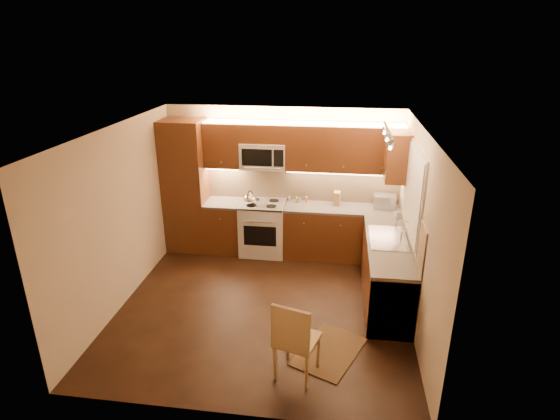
# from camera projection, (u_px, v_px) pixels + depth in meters

# --- Properties ---
(floor) EXTENTS (4.00, 4.00, 0.01)m
(floor) POSITION_uv_depth(u_px,v_px,m) (264.00, 305.00, 6.42)
(floor) COLOR black
(floor) RESTS_ON ground
(ceiling) EXTENTS (4.00, 4.00, 0.01)m
(ceiling) POSITION_uv_depth(u_px,v_px,m) (262.00, 131.00, 5.52)
(ceiling) COLOR beige
(ceiling) RESTS_ON ground
(wall_back) EXTENTS (4.00, 0.01, 2.50)m
(wall_back) POSITION_uv_depth(u_px,v_px,m) (283.00, 180.00, 7.82)
(wall_back) COLOR tan
(wall_back) RESTS_ON ground
(wall_front) EXTENTS (4.00, 0.01, 2.50)m
(wall_front) POSITION_uv_depth(u_px,v_px,m) (226.00, 309.00, 4.12)
(wall_front) COLOR tan
(wall_front) RESTS_ON ground
(wall_left) EXTENTS (0.01, 4.00, 2.50)m
(wall_left) POSITION_uv_depth(u_px,v_px,m) (121.00, 217.00, 6.22)
(wall_left) COLOR tan
(wall_left) RESTS_ON ground
(wall_right) EXTENTS (0.01, 4.00, 2.50)m
(wall_right) POSITION_uv_depth(u_px,v_px,m) (418.00, 233.00, 5.72)
(wall_right) COLOR tan
(wall_right) RESTS_ON ground
(pantry) EXTENTS (0.70, 0.60, 2.30)m
(pantry) POSITION_uv_depth(u_px,v_px,m) (186.00, 186.00, 7.79)
(pantry) COLOR #4A2910
(pantry) RESTS_ON floor
(base_cab_back_left) EXTENTS (0.62, 0.60, 0.86)m
(base_cab_back_left) POSITION_uv_depth(u_px,v_px,m) (225.00, 227.00, 7.96)
(base_cab_back_left) COLOR #4A2910
(base_cab_back_left) RESTS_ON floor
(counter_back_left) EXTENTS (0.62, 0.60, 0.04)m
(counter_back_left) POSITION_uv_depth(u_px,v_px,m) (224.00, 203.00, 7.80)
(counter_back_left) COLOR #3A3835
(counter_back_left) RESTS_ON base_cab_back_left
(base_cab_back_right) EXTENTS (1.92, 0.60, 0.86)m
(base_cab_back_right) POSITION_uv_depth(u_px,v_px,m) (341.00, 233.00, 7.70)
(base_cab_back_right) COLOR #4A2910
(base_cab_back_right) RESTS_ON floor
(counter_back_right) EXTENTS (1.92, 0.60, 0.04)m
(counter_back_right) POSITION_uv_depth(u_px,v_px,m) (342.00, 209.00, 7.54)
(counter_back_right) COLOR #3A3835
(counter_back_right) RESTS_ON base_cab_back_right
(base_cab_right) EXTENTS (0.60, 2.00, 0.86)m
(base_cab_right) POSITION_uv_depth(u_px,v_px,m) (386.00, 273.00, 6.42)
(base_cab_right) COLOR #4A2910
(base_cab_right) RESTS_ON floor
(counter_right) EXTENTS (0.60, 2.00, 0.04)m
(counter_right) POSITION_uv_depth(u_px,v_px,m) (389.00, 244.00, 6.26)
(counter_right) COLOR #3A3835
(counter_right) RESTS_ON base_cab_right
(dishwasher) EXTENTS (0.58, 0.60, 0.84)m
(dishwasher) POSITION_uv_depth(u_px,v_px,m) (391.00, 299.00, 5.77)
(dishwasher) COLOR silver
(dishwasher) RESTS_ON floor
(backsplash_back) EXTENTS (3.30, 0.02, 0.60)m
(backsplash_back) POSITION_uv_depth(u_px,v_px,m) (303.00, 183.00, 7.78)
(backsplash_back) COLOR tan
(backsplash_back) RESTS_ON wall_back
(backsplash_right) EXTENTS (0.02, 2.00, 0.60)m
(backsplash_right) POSITION_uv_depth(u_px,v_px,m) (413.00, 224.00, 6.10)
(backsplash_right) COLOR tan
(backsplash_right) RESTS_ON wall_right
(upper_cab_back_left) EXTENTS (0.62, 0.35, 0.75)m
(upper_cab_back_left) POSITION_uv_depth(u_px,v_px,m) (223.00, 145.00, 7.55)
(upper_cab_back_left) COLOR #4A2910
(upper_cab_back_left) RESTS_ON wall_back
(upper_cab_back_right) EXTENTS (1.92, 0.35, 0.75)m
(upper_cab_back_right) POSITION_uv_depth(u_px,v_px,m) (345.00, 149.00, 7.30)
(upper_cab_back_right) COLOR #4A2910
(upper_cab_back_right) RESTS_ON wall_back
(upper_cab_bridge) EXTENTS (0.76, 0.35, 0.31)m
(upper_cab_bridge) POSITION_uv_depth(u_px,v_px,m) (263.00, 133.00, 7.39)
(upper_cab_bridge) COLOR #4A2910
(upper_cab_bridge) RESTS_ON wall_back
(upper_cab_right_corner) EXTENTS (0.35, 0.50, 0.75)m
(upper_cab_right_corner) POSITION_uv_depth(u_px,v_px,m) (397.00, 157.00, 6.80)
(upper_cab_right_corner) COLOR #4A2910
(upper_cab_right_corner) RESTS_ON wall_right
(stove) EXTENTS (0.76, 0.65, 0.92)m
(stove) POSITION_uv_depth(u_px,v_px,m) (263.00, 228.00, 7.84)
(stove) COLOR silver
(stove) RESTS_ON floor
(microwave) EXTENTS (0.76, 0.38, 0.44)m
(microwave) POSITION_uv_depth(u_px,v_px,m) (264.00, 155.00, 7.51)
(microwave) COLOR silver
(microwave) RESTS_ON wall_back
(window_frame) EXTENTS (0.03, 1.44, 1.24)m
(window_frame) POSITION_uv_depth(u_px,v_px,m) (414.00, 193.00, 6.10)
(window_frame) COLOR silver
(window_frame) RESTS_ON wall_right
(window_blinds) EXTENTS (0.02, 1.36, 1.16)m
(window_blinds) POSITION_uv_depth(u_px,v_px,m) (413.00, 193.00, 6.10)
(window_blinds) COLOR silver
(window_blinds) RESTS_ON wall_right
(sink) EXTENTS (0.52, 0.86, 0.15)m
(sink) POSITION_uv_depth(u_px,v_px,m) (389.00, 234.00, 6.36)
(sink) COLOR silver
(sink) RESTS_ON counter_right
(faucet) EXTENTS (0.20, 0.04, 0.30)m
(faucet) POSITION_uv_depth(u_px,v_px,m) (402.00, 229.00, 6.31)
(faucet) COLOR silver
(faucet) RESTS_ON counter_right
(track_light_bar) EXTENTS (0.04, 1.20, 0.03)m
(track_light_bar) POSITION_uv_depth(u_px,v_px,m) (388.00, 131.00, 5.70)
(track_light_bar) COLOR silver
(track_light_bar) RESTS_ON ceiling
(kettle) EXTENTS (0.29, 0.29, 0.25)m
(kettle) POSITION_uv_depth(u_px,v_px,m) (250.00, 198.00, 7.55)
(kettle) COLOR silver
(kettle) RESTS_ON stove
(toaster_oven) EXTENTS (0.36, 0.27, 0.22)m
(toaster_oven) POSITION_uv_depth(u_px,v_px,m) (384.00, 201.00, 7.50)
(toaster_oven) COLOR silver
(toaster_oven) RESTS_ON counter_back_right
(knife_block) EXTENTS (0.12, 0.17, 0.23)m
(knife_block) POSITION_uv_depth(u_px,v_px,m) (337.00, 198.00, 7.61)
(knife_block) COLOR #A27D49
(knife_block) RESTS_ON counter_back_right
(spice_jar_a) EXTENTS (0.05, 0.05, 0.10)m
(spice_jar_a) POSITION_uv_depth(u_px,v_px,m) (300.00, 199.00, 7.78)
(spice_jar_a) COLOR silver
(spice_jar_a) RESTS_ON counter_back_right
(spice_jar_b) EXTENTS (0.06, 0.06, 0.10)m
(spice_jar_b) POSITION_uv_depth(u_px,v_px,m) (297.00, 200.00, 7.74)
(spice_jar_b) COLOR olive
(spice_jar_b) RESTS_ON counter_back_right
(spice_jar_c) EXTENTS (0.05, 0.05, 0.11)m
(spice_jar_c) POSITION_uv_depth(u_px,v_px,m) (290.00, 198.00, 7.80)
(spice_jar_c) COLOR silver
(spice_jar_c) RESTS_ON counter_back_right
(spice_jar_d) EXTENTS (0.06, 0.06, 0.10)m
(spice_jar_d) POSITION_uv_depth(u_px,v_px,m) (306.00, 199.00, 7.76)
(spice_jar_d) COLOR #AD6433
(spice_jar_d) RESTS_ON counter_back_right
(soap_bottle) EXTENTS (0.09, 0.09, 0.16)m
(soap_bottle) POSITION_uv_depth(u_px,v_px,m) (398.00, 213.00, 7.06)
(soap_bottle) COLOR #B5B6BA
(soap_bottle) RESTS_ON counter_right
(rug) EXTENTS (0.96, 1.12, 0.01)m
(rug) POSITION_uv_depth(u_px,v_px,m) (329.00, 351.00, 5.47)
(rug) COLOR black
(rug) RESTS_ON floor
(dining_chair) EXTENTS (0.54, 0.54, 0.98)m
(dining_chair) POSITION_uv_depth(u_px,v_px,m) (297.00, 338.00, 4.95)
(dining_chair) COLOR #A27D49
(dining_chair) RESTS_ON floor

